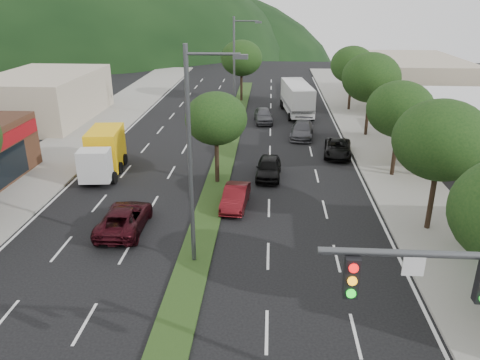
# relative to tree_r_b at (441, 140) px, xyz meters

# --- Properties ---
(sidewalk_right) EXTENTS (5.00, 90.00, 0.15)m
(sidewalk_right) POSITION_rel_tree_r_b_xyz_m (0.50, 13.00, -4.96)
(sidewalk_right) COLOR gray
(sidewalk_right) RESTS_ON ground
(sidewalk_left) EXTENTS (6.00, 90.00, 0.15)m
(sidewalk_left) POSITION_rel_tree_r_b_xyz_m (-25.00, 13.00, -4.96)
(sidewalk_left) COLOR gray
(sidewalk_left) RESTS_ON ground
(median) EXTENTS (1.60, 56.00, 0.12)m
(median) POSITION_rel_tree_r_b_xyz_m (-12.00, 16.00, -4.98)
(median) COLOR #233C15
(median) RESTS_ON ground
(bldg_left_far) EXTENTS (9.00, 14.00, 4.60)m
(bldg_left_far) POSITION_rel_tree_r_b_xyz_m (-31.00, 22.00, -2.74)
(bldg_left_far) COLOR #B7AA91
(bldg_left_far) RESTS_ON ground
(bldg_right_far) EXTENTS (10.00, 16.00, 5.20)m
(bldg_right_far) POSITION_rel_tree_r_b_xyz_m (7.50, 32.00, -2.44)
(bldg_right_far) COLOR #B7AA91
(bldg_right_far) RESTS_ON ground
(tree_r_b) EXTENTS (4.80, 4.80, 6.94)m
(tree_r_b) POSITION_rel_tree_r_b_xyz_m (0.00, 0.00, 0.00)
(tree_r_b) COLOR black
(tree_r_b) RESTS_ON sidewalk_right
(tree_r_c) EXTENTS (4.40, 4.40, 6.48)m
(tree_r_c) POSITION_rel_tree_r_b_xyz_m (0.00, 8.00, -0.29)
(tree_r_c) COLOR black
(tree_r_c) RESTS_ON sidewalk_right
(tree_r_d) EXTENTS (5.00, 5.00, 7.17)m
(tree_r_d) POSITION_rel_tree_r_b_xyz_m (0.00, 18.00, 0.14)
(tree_r_d) COLOR black
(tree_r_d) RESTS_ON sidewalk_right
(tree_r_e) EXTENTS (4.60, 4.60, 6.71)m
(tree_r_e) POSITION_rel_tree_r_b_xyz_m (0.00, 28.00, -0.14)
(tree_r_e) COLOR black
(tree_r_e) RESTS_ON sidewalk_right
(tree_med_near) EXTENTS (4.00, 4.00, 6.02)m
(tree_med_near) POSITION_rel_tree_r_b_xyz_m (-12.00, 6.00, -0.61)
(tree_med_near) COLOR black
(tree_med_near) RESTS_ON median
(tree_med_far) EXTENTS (4.80, 4.80, 6.94)m
(tree_med_far) POSITION_rel_tree_r_b_xyz_m (-12.00, 32.00, -0.03)
(tree_med_far) COLOR black
(tree_med_far) RESTS_ON median
(streetlight_near) EXTENTS (2.60, 0.25, 10.00)m
(streetlight_near) POSITION_rel_tree_r_b_xyz_m (-11.79, -4.00, 0.55)
(streetlight_near) COLOR #47494C
(streetlight_near) RESTS_ON ground
(streetlight_mid) EXTENTS (2.60, 0.25, 10.00)m
(streetlight_mid) POSITION_rel_tree_r_b_xyz_m (-11.79, 21.00, 0.55)
(streetlight_mid) COLOR #47494C
(streetlight_mid) RESTS_ON ground
(suv_maroon) EXTENTS (2.31, 4.89, 1.35)m
(suv_maroon) POSITION_rel_tree_r_b_xyz_m (-16.21, -1.01, -4.36)
(suv_maroon) COLOR black
(suv_maroon) RESTS_ON ground
(car_queue_a) EXTENTS (1.84, 4.17, 1.40)m
(car_queue_a) POSITION_rel_tree_r_b_xyz_m (-8.57, 7.28, -4.34)
(car_queue_a) COLOR black
(car_queue_a) RESTS_ON ground
(car_queue_b) EXTENTS (2.44, 4.85, 1.35)m
(car_queue_b) POSITION_rel_tree_r_b_xyz_m (-5.70, 17.28, -4.36)
(car_queue_b) COLOR #454549
(car_queue_b) RESTS_ON ground
(car_queue_c) EXTENTS (1.65, 3.93, 1.26)m
(car_queue_c) POSITION_rel_tree_r_b_xyz_m (-10.50, 2.28, -4.41)
(car_queue_c) COLOR #500D11
(car_queue_c) RESTS_ON ground
(car_queue_d) EXTENTS (2.57, 4.64, 1.23)m
(car_queue_d) POSITION_rel_tree_r_b_xyz_m (-3.21, 12.28, -4.42)
(car_queue_d) COLOR black
(car_queue_d) RESTS_ON ground
(car_queue_e) EXTENTS (2.08, 4.29, 1.41)m
(car_queue_e) POSITION_rel_tree_r_b_xyz_m (-9.23, 22.28, -4.33)
(car_queue_e) COLOR #4F5055
(car_queue_e) RESTS_ON ground
(box_truck) EXTENTS (2.87, 6.19, 2.96)m
(box_truck) POSITION_rel_tree_r_b_xyz_m (-20.17, 7.52, -3.64)
(box_truck) COLOR silver
(box_truck) RESTS_ON ground
(motorhome) EXTENTS (3.43, 8.50, 3.18)m
(motorhome) POSITION_rel_tree_r_b_xyz_m (-5.79, 26.08, -3.34)
(motorhome) COLOR silver
(motorhome) RESTS_ON ground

